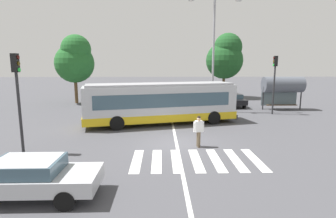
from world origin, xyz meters
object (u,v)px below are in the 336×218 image
object	(u,v)px
parked_car_blue	(132,99)
bus_stop_shelter	(283,85)
parked_car_charcoal	(209,99)
background_tree_right	(225,57)
pedestrian_crossing_street	(199,130)
parked_car_champagne	(157,99)
foreground_sedan	(30,176)
traffic_light_far_corner	(275,76)
city_transit_bus	(161,103)
background_tree_left	(75,59)
traffic_light_near_corner	(18,88)
parked_car_white	(105,100)
parked_car_red	(182,99)
twin_arm_street_lamp	(214,44)
parked_car_black	(232,99)

from	to	relation	value
parked_car_blue	bus_stop_shelter	distance (m)	15.27
parked_car_charcoal	bus_stop_shelter	distance (m)	7.39
background_tree_right	pedestrian_crossing_street	bearing A→B (deg)	-106.79
pedestrian_crossing_street	parked_car_champagne	bearing A→B (deg)	99.84
foreground_sedan	traffic_light_far_corner	bearing A→B (deg)	45.92
city_transit_bus	traffic_light_far_corner	xyz separation A→B (m)	(10.05, 3.67, 1.85)
city_transit_bus	background_tree_right	size ratio (longest dim) A/B	1.39
city_transit_bus	foreground_sedan	size ratio (longest dim) A/B	2.59
bus_stop_shelter	background_tree_left	xyz separation A→B (m)	(-21.62, 4.91, 2.56)
traffic_light_near_corner	parked_car_white	bearing A→B (deg)	85.14
parked_car_champagne	traffic_light_far_corner	distance (m)	11.86
traffic_light_near_corner	parked_car_red	bearing A→B (deg)	58.11
pedestrian_crossing_street	twin_arm_street_lamp	world-z (taller)	twin_arm_street_lamp
pedestrian_crossing_street	parked_car_charcoal	xyz separation A→B (m)	(3.06, 13.99, -0.20)
parked_car_champagne	twin_arm_street_lamp	distance (m)	8.37
parked_car_white	parked_car_black	size ratio (longest dim) A/B	0.98
traffic_light_near_corner	bus_stop_shelter	distance (m)	22.84
parked_car_red	traffic_light_far_corner	world-z (taller)	traffic_light_far_corner
parked_car_blue	parked_car_champagne	size ratio (longest dim) A/B	0.99
parked_car_red	traffic_light_near_corner	distance (m)	17.83
parked_car_red	background_tree_left	distance (m)	12.90
parked_car_charcoal	traffic_light_far_corner	world-z (taller)	traffic_light_far_corner
foreground_sedan	traffic_light_far_corner	world-z (taller)	traffic_light_far_corner
parked_car_white	parked_car_blue	bearing A→B (deg)	8.13
foreground_sedan	background_tree_left	world-z (taller)	background_tree_left
pedestrian_crossing_street	bus_stop_shelter	distance (m)	15.60
parked_car_charcoal	parked_car_blue	bearing A→B (deg)	179.17
parked_car_red	traffic_light_near_corner	xyz separation A→B (m)	(-9.32, -14.98, 2.55)
pedestrian_crossing_street	traffic_light_far_corner	xyz separation A→B (m)	(8.02, 9.46, 2.47)
city_transit_bus	traffic_light_far_corner	size ratio (longest dim) A/B	2.26
city_transit_bus	parked_car_white	xyz separation A→B (m)	(-5.81, 7.92, -0.82)
parked_car_white	background_tree_left	size ratio (longest dim) A/B	0.59
parked_car_blue	traffic_light_near_corner	distance (m)	15.55
pedestrian_crossing_street	traffic_light_far_corner	distance (m)	12.65
foreground_sedan	background_tree_left	distance (m)	23.27
parked_car_white	twin_arm_street_lamp	distance (m)	12.31
parked_car_blue	parked_car_black	size ratio (longest dim) A/B	1.00
city_transit_bus	traffic_light_far_corner	world-z (taller)	traffic_light_far_corner
parked_car_charcoal	traffic_light_near_corner	xyz separation A→B (m)	(-12.12, -14.69, 2.55)
parked_car_blue	twin_arm_street_lamp	distance (m)	10.14
traffic_light_near_corner	parked_car_black	bearing A→B (deg)	45.37
parked_car_white	background_tree_left	distance (m)	6.49
parked_car_champagne	parked_car_red	xyz separation A→B (m)	(2.73, -0.02, 0.00)
city_transit_bus	background_tree_left	distance (m)	15.04
parked_car_red	bus_stop_shelter	world-z (taller)	bus_stop_shelter
parked_car_champagne	bus_stop_shelter	bearing A→B (deg)	-10.81
parked_car_champagne	parked_car_charcoal	bearing A→B (deg)	-3.19
parked_car_red	bus_stop_shelter	bearing A→B (deg)	-13.66
parked_car_red	background_tree_right	distance (m)	10.51
twin_arm_street_lamp	background_tree_right	size ratio (longest dim) A/B	1.23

